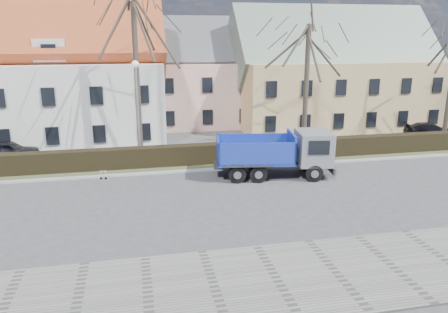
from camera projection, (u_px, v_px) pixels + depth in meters
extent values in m
plane|color=#424244|center=(184.00, 199.00, 22.84)|extent=(120.00, 120.00, 0.00)
cube|color=gray|center=(214.00, 286.00, 14.82)|extent=(80.00, 5.00, 0.08)
cube|color=#989897|center=(175.00, 172.00, 27.16)|extent=(80.00, 0.30, 0.12)
cube|color=#3E4828|center=(173.00, 165.00, 28.67)|extent=(80.00, 3.00, 0.10)
cube|color=black|center=(173.00, 157.00, 28.32)|extent=(60.00, 0.90, 1.30)
imported|color=black|center=(8.00, 151.00, 29.64)|extent=(4.01, 1.62, 1.37)
imported|color=black|center=(430.00, 130.00, 36.33)|extent=(4.50, 2.78, 1.22)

